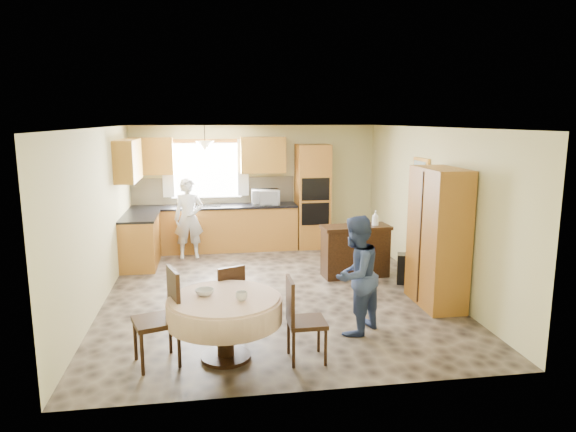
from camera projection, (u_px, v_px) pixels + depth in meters
The scene contains 36 objects.
floor at pixel (274, 291), 7.93m from camera, with size 5.00×6.00×0.01m, color #71604F.
ceiling at pixel (273, 127), 7.47m from camera, with size 5.00×6.00×0.01m, color white.
wall_back at pixel (255, 186), 10.61m from camera, with size 5.00×0.02×2.50m, color #C8BF80.
wall_front at pixel (313, 268), 4.79m from camera, with size 5.00×0.02×2.50m, color #C8BF80.
wall_left at pixel (100, 216), 7.33m from camera, with size 0.02×6.00×2.50m, color #C8BF80.
wall_right at pixel (430, 207), 8.08m from camera, with size 0.02×6.00×2.50m, color #C8BF80.
window at pixel (206, 170), 10.38m from camera, with size 1.40×0.03×1.10m, color white.
curtain_left at pixel (168, 169), 10.21m from camera, with size 0.22×0.02×1.15m, color white.
curtain_right at pixel (243, 168), 10.43m from camera, with size 0.22×0.02×1.15m, color white.
base_cab_back at pixel (215, 229), 10.35m from camera, with size 3.30×0.60×0.88m, color #CE8837.
counter_back at pixel (214, 206), 10.26m from camera, with size 3.30×0.64×0.04m, color black.
base_cab_left at pixel (140, 242), 9.27m from camera, with size 0.60×1.20×0.88m, color #CE8837.
counter_left at pixel (139, 217), 9.18m from camera, with size 0.64×1.20×0.04m, color black.
backsplash at pixel (214, 191), 10.49m from camera, with size 3.30×0.02×0.55m, color #C2B288.
wall_cab_left at pixel (151, 156), 10.02m from camera, with size 0.85×0.33×0.72m, color gold.
wall_cab_right at pixel (263, 155), 10.35m from camera, with size 0.90×0.33×0.72m, color gold.
wall_cab_side at pixel (128, 160), 8.98m from camera, with size 0.33×1.20×0.72m, color gold.
oven_tower at pixel (312, 196), 10.52m from camera, with size 0.66×0.62×2.12m, color #CE8837.
oven_upper at pixel (316, 189), 10.18m from camera, with size 0.56×0.01×0.45m, color black.
oven_lower at pixel (315, 214), 10.27m from camera, with size 0.56×0.01×0.45m, color black.
pendant at pixel (205, 146), 9.82m from camera, with size 0.36×0.36×0.18m, color beige.
sideboard at pixel (355, 253), 8.64m from camera, with size 1.14×0.47×0.82m, color #341D0E.
space_heater at pixel (408, 269), 8.27m from camera, with size 0.35×0.25×0.49m, color black.
cupboard at pixel (438, 238), 7.21m from camera, with size 0.51×1.03×1.96m, color #CE8837.
dining_table at pixel (225, 311), 5.61m from camera, with size 1.26×1.26×0.72m.
chair_left at pixel (163, 312), 5.52m from camera, with size 0.57×0.57×1.04m.
chair_back at pixel (228, 295), 6.34m from camera, with size 0.49×0.49×0.86m.
chair_right at pixel (300, 315), 5.57m from camera, with size 0.41×0.41×0.94m.
framed_picture at pixel (421, 172), 8.32m from camera, with size 0.06×0.56×0.46m.
microwave at pixel (265, 197), 10.33m from camera, with size 0.56×0.38×0.31m, color silver.
person_sink at pixel (189, 218), 9.73m from camera, with size 0.56×0.37×1.53m, color silver.
person_dining at pixel (355, 275), 6.28m from camera, with size 0.72×0.56×1.48m, color navy.
bowl_sideboard at pixel (338, 228), 8.51m from camera, with size 0.22×0.22×0.05m, color #B2B2B2.
bottle_sideboard at pixel (375, 219), 8.58m from camera, with size 0.12×0.12×0.30m, color silver.
cup_table at pixel (242, 296), 5.45m from camera, with size 0.13×0.13×0.10m, color #B2B2B2.
bowl_table at pixel (205, 292), 5.63m from camera, with size 0.21×0.21×0.06m, color #B2B2B2.
Camera 1 is at (-0.94, -7.52, 2.62)m, focal length 32.00 mm.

